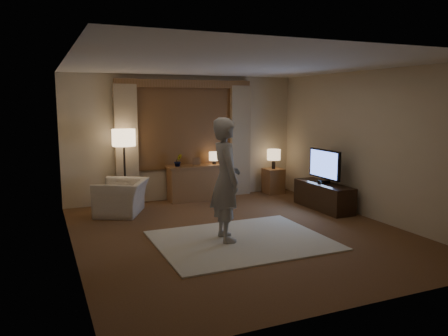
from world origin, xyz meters
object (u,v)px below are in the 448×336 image
tv_stand (324,196)px  person (226,180)px  side_table (273,181)px  sideboard (197,183)px  armchair (122,197)px

tv_stand → person: bearing=-157.5°
person → tv_stand: bearing=-61.6°
side_table → tv_stand: side_table is taller
sideboard → tv_stand: bearing=-41.0°
tv_stand → sideboard: bearing=139.0°
armchair → person: person is taller
side_table → person: 3.65m
side_table → sideboard: bearing=178.4°
sideboard → side_table: size_ratio=2.14×
sideboard → tv_stand: 2.63m
side_table → person: (-2.36, -2.71, 0.65)m
sideboard → tv_stand: size_ratio=0.86×
armchair → tv_stand: (3.65, -1.16, -0.06)m
armchair → side_table: (3.49, 0.51, -0.03)m
tv_stand → person: person is taller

